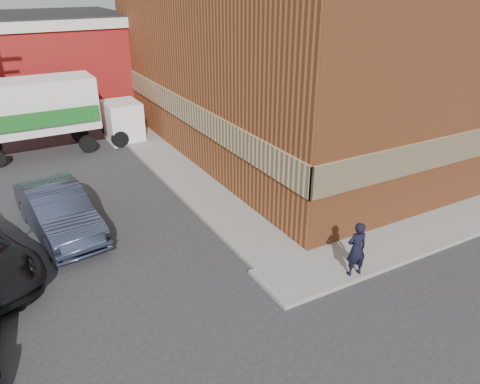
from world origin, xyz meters
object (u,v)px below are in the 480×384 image
sedan (58,211)px  box_truck (50,110)px  man (356,249)px  brick_building (318,40)px

sedan → box_truck: bearing=74.3°
man → sedan: 9.12m
brick_building → box_truck: size_ratio=2.66×
man → box_truck: (-5.25, 14.46, 1.05)m
box_truck → man: bearing=-70.3°
man → box_truck: bearing=-60.1°
brick_building → sedan: size_ratio=3.90×
man → box_truck: 15.42m
sedan → man: bearing=-51.9°
man → sedan: (-6.47, 6.43, -0.14)m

